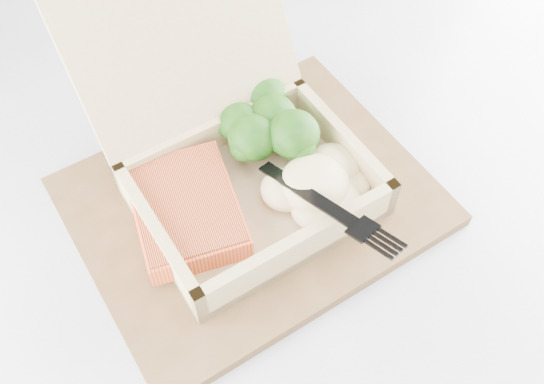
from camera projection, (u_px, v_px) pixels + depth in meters
cafe_table at (264, 294)px, 0.73m from camera, size 0.98×0.98×0.75m
serving_tray at (252, 201)px, 0.56m from camera, size 0.33×0.27×0.01m
takeout_container at (231, 144)px, 0.54m from camera, size 0.21×0.25×0.17m
salmon_fillet at (186, 210)px, 0.52m from camera, size 0.11×0.13×0.02m
broccoli_pile at (273, 122)px, 0.57m from camera, size 0.11×0.11×0.04m
mashed_potatoes at (315, 184)px, 0.53m from camera, size 0.10×0.09×0.03m
plastic_fork at (289, 178)px, 0.52m from camera, size 0.05×0.16×0.03m
receipt at (181, 89)px, 0.65m from camera, size 0.12×0.16×0.00m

